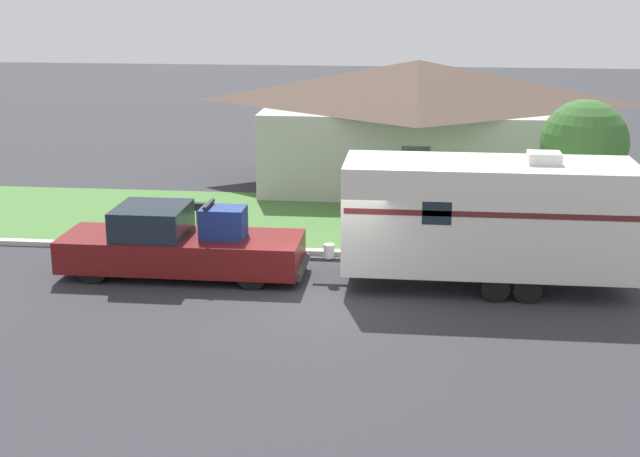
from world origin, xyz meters
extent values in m
plane|color=#2D2D33|center=(0.00, 0.00, 0.00)|extent=(120.00, 120.00, 0.00)
cube|color=beige|center=(0.00, 3.75, 0.07)|extent=(80.00, 0.30, 0.14)
cube|color=#477538|center=(0.00, 7.40, 0.01)|extent=(80.00, 7.00, 0.03)
cube|color=#B2B2A8|center=(1.89, 13.73, 1.52)|extent=(11.16, 7.85, 3.04)
pyramid|color=#4C3D33|center=(1.89, 13.73, 3.85)|extent=(12.05, 8.48, 1.61)
cube|color=#4C3828|center=(1.89, 9.83, 1.05)|extent=(1.00, 0.06, 2.10)
cylinder|color=black|center=(-6.33, 0.69, 0.42)|extent=(0.84, 0.28, 0.84)
cylinder|color=black|center=(-6.33, 2.43, 0.42)|extent=(0.84, 0.28, 0.84)
cylinder|color=black|center=(-2.15, 0.69, 0.42)|extent=(0.84, 0.28, 0.84)
cylinder|color=black|center=(-2.15, 2.43, 0.42)|extent=(0.84, 0.28, 0.84)
cube|color=maroon|center=(-5.59, 1.56, 0.66)|extent=(3.51, 2.10, 0.85)
cube|color=#19232D|center=(-4.96, 1.56, 1.47)|extent=(1.83, 1.93, 0.78)
cube|color=maroon|center=(-2.42, 1.56, 0.66)|extent=(2.82, 2.10, 0.85)
cube|color=#333333|center=(-0.95, 1.56, 0.35)|extent=(0.12, 1.89, 0.20)
cube|color=navy|center=(-3.04, 1.56, 1.48)|extent=(1.15, 0.88, 0.80)
cube|color=black|center=(-3.41, 1.56, 1.96)|extent=(0.10, 0.97, 0.08)
cylinder|color=black|center=(3.94, 0.45, 0.35)|extent=(0.70, 0.22, 0.70)
cylinder|color=black|center=(3.94, 2.67, 0.35)|extent=(0.70, 0.22, 0.70)
cylinder|color=black|center=(4.70, 0.45, 0.35)|extent=(0.70, 0.22, 0.70)
cylinder|color=black|center=(4.70, 2.67, 0.35)|extent=(0.70, 0.22, 0.70)
cube|color=silver|center=(3.74, 1.56, 1.88)|extent=(7.20, 2.50, 2.72)
cube|color=#5B1E1E|center=(3.74, 0.30, 2.22)|extent=(7.06, 0.01, 0.14)
cube|color=#383838|center=(-0.31, 1.56, 0.57)|extent=(0.90, 0.12, 0.10)
cylinder|color=silver|center=(-0.26, 1.56, 0.80)|extent=(0.28, 0.28, 0.36)
cube|color=silver|center=(5.04, 1.56, 3.38)|extent=(0.80, 0.68, 0.28)
cube|color=#19232D|center=(2.45, 0.30, 2.22)|extent=(0.70, 0.01, 0.56)
cylinder|color=brown|center=(-4.44, 4.35, 0.53)|extent=(0.09, 0.09, 1.06)
cube|color=black|center=(-4.44, 4.35, 1.17)|extent=(0.48, 0.20, 0.22)
cylinder|color=brown|center=(6.73, 5.73, 1.04)|extent=(0.24, 0.24, 2.07)
sphere|color=#38662D|center=(6.73, 5.73, 3.02)|extent=(2.53, 2.53, 2.53)
camera|label=1|loc=(1.96, -20.40, 7.65)|focal=50.00mm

